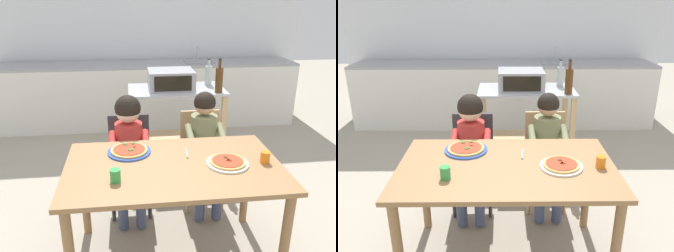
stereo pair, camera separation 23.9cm
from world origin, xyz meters
TOP-DOWN VIEW (x-y plane):
  - ground_plane at (0.00, 1.24)m, footprint 12.40×12.40m
  - back_wall_tiled at (0.00, 3.16)m, footprint 4.58×0.12m
  - kitchen_counter at (0.00, 2.75)m, footprint 4.13×0.60m
  - kitchen_island_cart at (0.22, 1.44)m, footprint 0.98×0.54m
  - toaster_oven at (0.16, 1.44)m, footprint 0.46×0.37m
  - bottle_dark_olive_oil at (0.58, 1.56)m, footprint 0.07×0.07m
  - bottle_tall_green_wine at (0.61, 1.25)m, footprint 0.07×0.07m
  - dining_table at (0.00, 0.00)m, footprint 1.38×0.83m
  - dining_chair_left at (-0.28, 0.68)m, footprint 0.36×0.36m
  - dining_chair_right at (0.34, 0.72)m, footprint 0.36×0.36m
  - child_in_red_shirt at (-0.28, 0.57)m, footprint 0.32×0.42m
  - child_in_olive_shirt at (0.34, 0.60)m, footprint 0.32×0.42m
  - pizza_plate_blue_rimmed at (-0.28, 0.22)m, footprint 0.30×0.30m
  - pizza_plate_white at (0.34, -0.03)m, footprint 0.27×0.27m
  - drinking_cup_green at (-0.36, -0.17)m, footprint 0.06×0.06m
  - drinking_cup_orange at (0.59, -0.04)m, footprint 0.06×0.06m
  - serving_spoon at (0.11, 0.15)m, footprint 0.02×0.14m

SIDE VIEW (x-z plane):
  - ground_plane at x=0.00m, z-range 0.00..0.00m
  - kitchen_counter at x=0.00m, z-range -0.10..0.98m
  - dining_chair_left at x=-0.28m, z-range 0.07..0.89m
  - dining_chair_right at x=0.34m, z-range 0.07..0.89m
  - kitchen_island_cart at x=0.22m, z-range 0.14..1.00m
  - dining_table at x=0.00m, z-range 0.27..1.01m
  - child_in_olive_shirt at x=0.34m, z-range 0.14..1.15m
  - child_in_red_shirt at x=-0.28m, z-range 0.17..1.18m
  - serving_spoon at x=0.11m, z-range 0.74..0.75m
  - pizza_plate_white at x=0.34m, z-range 0.74..0.77m
  - pizza_plate_blue_rimmed at x=-0.28m, z-range 0.74..0.77m
  - drinking_cup_orange at x=0.59m, z-range 0.74..0.82m
  - drinking_cup_green at x=-0.36m, z-range 0.74..0.82m
  - toaster_oven at x=0.16m, z-range 0.86..1.05m
  - bottle_dark_olive_oil at x=0.58m, z-range 0.83..1.11m
  - bottle_tall_green_wine at x=0.61m, z-range 0.82..1.16m
  - back_wall_tiled at x=0.00m, z-range 0.00..2.70m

